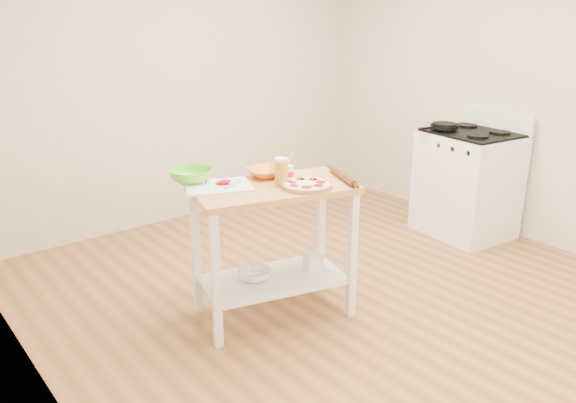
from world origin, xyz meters
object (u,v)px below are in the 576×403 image
(spatula, at_px, (233,185))
(cutting_board, at_px, (218,186))
(green_bowl, at_px, (191,176))
(shelf_bin, at_px, (313,261))
(orange_bowl, at_px, (265,172))
(knife, at_px, (201,178))
(yogurt_tub, at_px, (287,173))
(gas_stove, at_px, (467,183))
(rolling_pin, at_px, (343,176))
(skillet, at_px, (444,126))
(shelf_glass_bowl, at_px, (255,275))
(pizza, at_px, (306,185))
(prep_island, at_px, (273,224))
(beer_pint, at_px, (281,172))

(spatula, bearing_deg, cutting_board, 131.09)
(green_bowl, distance_m, shelf_bin, 1.01)
(cutting_board, xyz_separation_m, orange_bowl, (0.37, -0.00, 0.02))
(knife, relative_size, yogurt_tub, 1.42)
(gas_stove, relative_size, rolling_pin, 2.92)
(skillet, bearing_deg, shelf_glass_bowl, -161.47)
(skillet, xyz_separation_m, spatula, (-2.31, -0.13, -0.06))
(rolling_pin, xyz_separation_m, shelf_glass_bowl, (-0.54, 0.24, -0.63))
(orange_bowl, bearing_deg, shelf_glass_bowl, -146.71)
(green_bowl, xyz_separation_m, yogurt_tub, (0.49, -0.36, 0.01))
(gas_stove, height_order, spatula, gas_stove)
(spatula, xyz_separation_m, shelf_bin, (0.51, -0.19, -0.60))
(pizza, relative_size, shelf_bin, 2.93)
(green_bowl, bearing_deg, skillet, -2.72)
(skillet, xyz_separation_m, yogurt_tub, (-1.96, -0.24, -0.02))
(skillet, bearing_deg, gas_stove, -40.74)
(pizza, distance_m, spatula, 0.46)
(orange_bowl, height_order, green_bowl, green_bowl)
(prep_island, height_order, cutting_board, cutting_board)
(skillet, height_order, shelf_glass_bowl, skillet)
(cutting_board, bearing_deg, orange_bowl, 22.31)
(gas_stove, height_order, pizza, gas_stove)
(gas_stove, bearing_deg, cutting_board, -175.69)
(orange_bowl, height_order, shelf_glass_bowl, orange_bowl)
(cutting_board, height_order, yogurt_tub, yogurt_tub)
(green_bowl, distance_m, beer_pint, 0.58)
(prep_island, distance_m, green_bowl, 0.61)
(prep_island, distance_m, shelf_glass_bowl, 0.37)
(pizza, xyz_separation_m, shelf_glass_bowl, (-0.25, 0.22, -0.62))
(pizza, height_order, rolling_pin, pizza)
(prep_island, distance_m, shelf_bin, 0.44)
(knife, bearing_deg, pizza, -26.15)
(pizza, bearing_deg, cutting_board, 140.68)
(gas_stove, xyz_separation_m, pizza, (-2.10, -0.22, 0.44))
(pizza, height_order, orange_bowl, orange_bowl)
(rolling_pin, bearing_deg, spatula, 154.01)
(skillet, bearing_deg, knife, -169.35)
(pizza, xyz_separation_m, yogurt_tub, (-0.01, 0.18, 0.04))
(prep_island, height_order, shelf_glass_bowl, prep_island)
(spatula, xyz_separation_m, orange_bowl, (0.30, 0.06, 0.01))
(orange_bowl, relative_size, yogurt_tub, 1.30)
(gas_stove, relative_size, orange_bowl, 4.67)
(skillet, relative_size, green_bowl, 1.40)
(prep_island, xyz_separation_m, spatula, (-0.21, 0.13, 0.28))
(prep_island, height_order, orange_bowl, orange_bowl)
(skillet, bearing_deg, pizza, -154.59)
(green_bowl, xyz_separation_m, rolling_pin, (0.79, -0.56, -0.02))
(pizza, distance_m, shelf_glass_bowl, 0.70)
(gas_stove, distance_m, yogurt_tub, 2.16)
(knife, xyz_separation_m, shelf_glass_bowl, (0.19, -0.31, -0.62))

